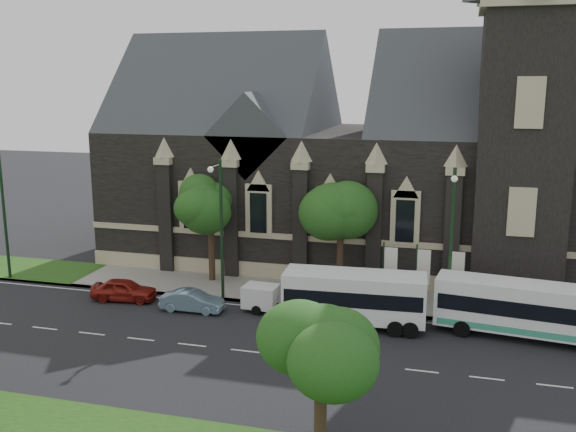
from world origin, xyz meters
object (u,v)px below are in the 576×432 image
(street_lamp_near, at_px, (451,236))
(street_lamp_mid, at_px, (220,222))
(tree_walk_right, at_px, (345,206))
(tree_park_east, at_px, (327,354))
(banner_flag_right, at_px, (454,273))
(car_far_red, at_px, (124,290))
(tour_coach, at_px, (537,310))
(banner_flag_left, at_px, (388,268))
(box_trailer, at_px, (261,296))
(sedan, at_px, (192,301))
(banner_flag_center, at_px, (421,270))
(shuttle_bus, at_px, (355,296))
(street_lamp_far, at_px, (2,209))
(tree_walk_left, at_px, (214,201))

(street_lamp_near, bearing_deg, street_lamp_mid, 180.00)
(tree_walk_right, bearing_deg, tree_park_east, -81.58)
(banner_flag_right, bearing_deg, car_far_red, -170.05)
(street_lamp_mid, relative_size, tour_coach, 0.83)
(banner_flag_left, distance_m, tour_coach, 9.10)
(banner_flag_right, relative_size, box_trailer, 1.32)
(street_lamp_near, height_order, sedan, street_lamp_near)
(banner_flag_center, xyz_separation_m, banner_flag_right, (2.00, 0.00, 0.00))
(banner_flag_left, distance_m, banner_flag_center, 2.00)
(tree_park_east, bearing_deg, banner_flag_center, 83.43)
(tree_park_east, xyz_separation_m, shuttle_bus, (-1.32, 14.37, -2.84))
(street_lamp_far, xyz_separation_m, banner_flag_center, (28.29, 1.91, -2.73))
(banner_flag_center, xyz_separation_m, shuttle_bus, (-3.43, -3.96, -0.60))
(tree_walk_right, xyz_separation_m, street_lamp_far, (-23.21, -3.62, -0.71))
(car_far_red, bearing_deg, banner_flag_center, -85.80)
(street_lamp_far, bearing_deg, street_lamp_near, 0.00)
(tree_park_east, bearing_deg, car_far_red, 137.61)
(street_lamp_far, height_order, sedan, street_lamp_far)
(street_lamp_far, relative_size, banner_flag_right, 2.25)
(banner_flag_center, bearing_deg, sedan, -162.43)
(street_lamp_near, bearing_deg, sedan, -171.26)
(tree_park_east, relative_size, shuttle_bus, 0.77)
(tour_coach, bearing_deg, tree_walk_left, 173.18)
(tree_park_east, relative_size, street_lamp_near, 0.70)
(banner_flag_left, relative_size, sedan, 1.03)
(street_lamp_far, bearing_deg, sedan, -8.78)
(street_lamp_mid, height_order, banner_flag_left, street_lamp_mid)
(tree_walk_right, relative_size, street_lamp_far, 0.87)
(shuttle_bus, bearing_deg, tour_coach, -0.73)
(banner_flag_left, distance_m, car_far_red, 16.76)
(tree_park_east, distance_m, street_lamp_far, 30.90)
(street_lamp_far, bearing_deg, car_far_red, -9.38)
(tree_walk_right, distance_m, banner_flag_center, 6.36)
(tour_coach, xyz_separation_m, box_trailer, (-15.66, 0.41, -0.79))
(tree_park_east, xyz_separation_m, car_far_red, (-16.18, 14.77, -3.92))
(tree_walk_right, distance_m, banner_flag_left, 4.92)
(street_lamp_mid, relative_size, banner_flag_right, 2.25)
(banner_flag_center, height_order, car_far_red, banner_flag_center)
(street_lamp_near, bearing_deg, box_trailer, -173.84)
(tour_coach, distance_m, car_far_red, 24.68)
(street_lamp_near, xyz_separation_m, banner_flag_right, (0.29, 1.91, -2.73))
(street_lamp_near, distance_m, shuttle_bus, 6.46)
(tree_walk_right, distance_m, shuttle_bus, 7.15)
(banner_flag_right, relative_size, car_far_red, 0.97)
(tree_park_east, distance_m, tree_walk_left, 23.36)
(banner_flag_right, distance_m, shuttle_bus, 6.74)
(banner_flag_right, bearing_deg, tour_coach, -38.74)
(street_lamp_mid, xyz_separation_m, street_lamp_far, (-16.00, 0.00, 0.00))
(banner_flag_left, xyz_separation_m, sedan, (-11.32, -4.22, -1.74))
(box_trailer, height_order, car_far_red, box_trailer)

